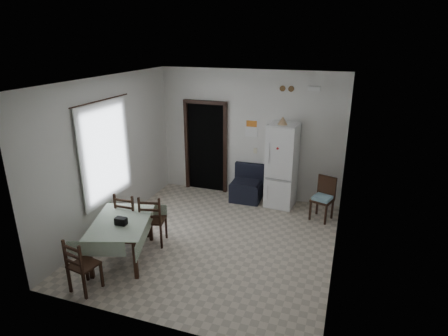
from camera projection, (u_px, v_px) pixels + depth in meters
ground at (215, 240)px, 6.91m from camera, size 4.50×4.50×0.00m
ceiling at (214, 80)px, 5.93m from camera, size 4.20×4.50×0.02m
wall_back at (249, 135)px, 8.42m from camera, size 4.20×0.02×2.90m
wall_front at (148, 226)px, 4.42m from camera, size 4.20×0.02×2.90m
wall_left at (111, 154)px, 7.07m from camera, size 0.02×4.50×2.90m
wall_right at (342, 181)px, 5.77m from camera, size 0.02×4.50×2.90m
doorway at (209, 145)px, 9.06m from camera, size 1.06×0.52×2.22m
window_recess at (101, 152)px, 6.87m from camera, size 0.10×1.20×1.60m
curtain at (106, 152)px, 6.84m from camera, size 0.02×1.45×1.85m
curtain_rod at (101, 100)px, 6.52m from camera, size 0.02×1.60×0.02m
calendar at (252, 128)px, 8.34m from camera, size 0.28×0.02×0.40m
calendar_image at (252, 124)px, 8.30m from camera, size 0.24×0.01×0.14m
light_switch at (255, 151)px, 8.48m from camera, size 0.08×0.02×0.12m
vent_left at (283, 89)px, 7.84m from camera, size 0.12×0.03×0.12m
vent_right at (291, 89)px, 7.78m from camera, size 0.12×0.03×0.12m
emergency_light at (314, 89)px, 7.60m from camera, size 0.25×0.07×0.09m
fridge at (282, 166)px, 8.06m from camera, size 0.65×0.65×1.84m
tan_cone at (283, 120)px, 7.66m from camera, size 0.22×0.22×0.17m
navy_seat at (246, 183)px, 8.47m from camera, size 0.68×0.66×0.81m
corner_chair at (322, 199)px, 7.55m from camera, size 0.49×0.49×0.89m
dining_table at (123, 239)px, 6.26m from camera, size 1.26×1.55×0.70m
black_bag at (121, 221)px, 6.00m from camera, size 0.19×0.12×0.12m
dining_chair_far_left at (131, 216)px, 6.77m from camera, size 0.42×0.42×0.97m
dining_chair_far_right at (153, 219)px, 6.67m from camera, size 0.50×0.50×0.97m
dining_chair_near_head at (84, 264)px, 5.43m from camera, size 0.43×0.43×0.87m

